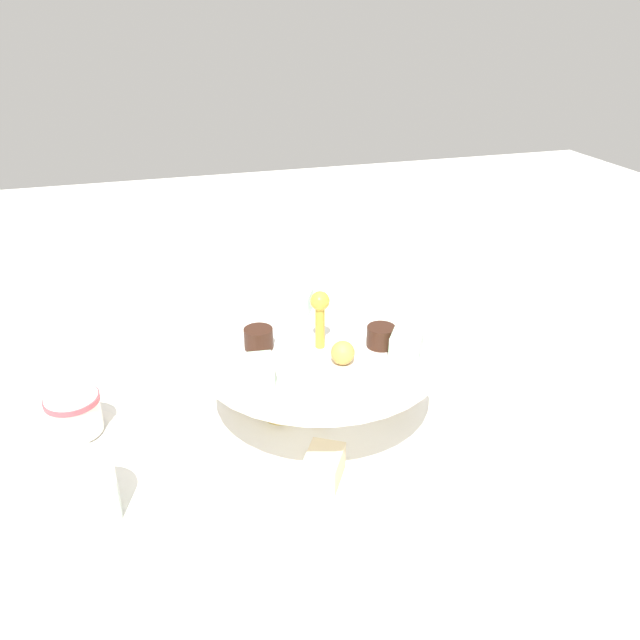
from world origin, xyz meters
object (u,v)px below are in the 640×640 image
at_px(water_glass_tall_right, 374,289).
at_px(tiered_serving_stand, 320,395).
at_px(water_glass_short_left, 81,494).
at_px(butter_knife_right, 167,339).
at_px(teacup_with_saucer, 75,417).
at_px(butter_knife_left, 605,454).

bearing_deg(water_glass_tall_right, tiered_serving_stand, 55.74).
xyz_separation_m(water_glass_tall_right, water_glass_short_left, (0.39, 0.28, -0.03)).
distance_m(tiered_serving_stand, butter_knife_right, 0.31).
distance_m(water_glass_short_left, teacup_with_saucer, 0.14).
relative_size(tiered_serving_stand, teacup_with_saucer, 3.44).
bearing_deg(tiered_serving_stand, butter_knife_right, -61.23).
distance_m(tiered_serving_stand, teacup_with_saucer, 0.27).
height_order(water_glass_short_left, butter_knife_right, water_glass_short_left).
height_order(water_glass_tall_right, butter_knife_right, water_glass_tall_right).
height_order(tiered_serving_stand, water_glass_short_left, tiered_serving_stand).
xyz_separation_m(tiered_serving_stand, butter_knife_right, (0.15, -0.27, -0.05)).
bearing_deg(butter_knife_right, tiered_serving_stand, 86.87).
height_order(butter_knife_left, butter_knife_right, same).
height_order(tiered_serving_stand, butter_knife_left, tiered_serving_stand).
bearing_deg(teacup_with_saucer, tiered_serving_stand, 164.63).
bearing_deg(water_glass_short_left, butter_knife_right, -106.34).
bearing_deg(water_glass_tall_right, butter_knife_right, -10.97).
height_order(tiered_serving_stand, teacup_with_saucer, tiered_serving_stand).
bearing_deg(teacup_with_saucer, butter_knife_left, 159.82).
relative_size(water_glass_tall_right, water_glass_short_left, 2.01).
relative_size(teacup_with_saucer, butter_knife_left, 0.53).
bearing_deg(butter_knife_left, butter_knife_right, 72.37).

